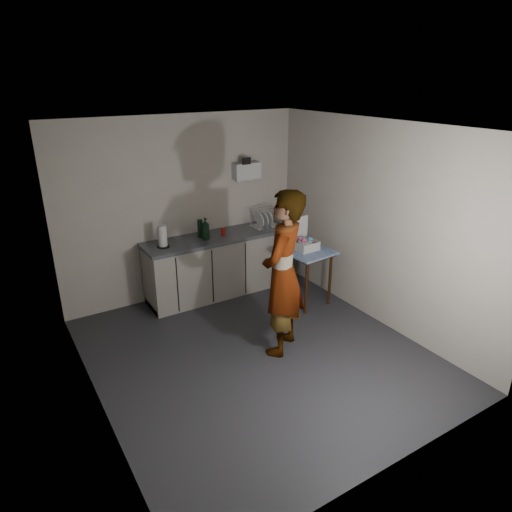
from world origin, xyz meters
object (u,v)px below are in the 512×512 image
kitchen_counter (220,266)px  paper_towel (163,237)px  standing_man (283,274)px  soda_can (223,232)px  side_table (308,257)px  soap_bottle (205,229)px  dark_bottle (200,229)px  bakery_box (304,242)px  dish_rack (265,223)px

kitchen_counter → paper_towel: (-0.86, -0.02, 0.63)m
standing_man → soda_can: bearing=-132.3°
side_table → soap_bottle: (-1.13, 0.89, 0.37)m
dark_bottle → kitchen_counter: bearing=-14.6°
standing_man → bakery_box: (0.97, 0.87, -0.07)m
paper_towel → bakery_box: (1.75, -0.84, -0.15)m
paper_towel → dish_rack: (1.63, 0.00, -0.08)m
kitchen_counter → dark_bottle: dark_bottle is taller
side_table → paper_towel: paper_towel is taller
soda_can → paper_towel: bearing=179.6°
soda_can → side_table: bearing=-47.8°
dish_rack → kitchen_counter: bearing=178.4°
standing_man → dish_rack: bearing=-154.3°
kitchen_counter → paper_towel: size_ratio=7.37×
soda_can → dark_bottle: (-0.32, 0.10, 0.07)m
kitchen_counter → paper_towel: bearing=-178.5°
paper_towel → dish_rack: 1.63m
standing_man → paper_towel: size_ratio=6.43×
dark_bottle → paper_towel: 0.60m
dish_rack → bakery_box: bakery_box is taller
dark_bottle → bakery_box: bakery_box is taller
soap_bottle → side_table: bearing=-38.3°
soda_can → dish_rack: dish_rack is taller
standing_man → dish_rack: size_ratio=4.75×
side_table → soap_bottle: size_ratio=2.55×
soap_bottle → bakery_box: (1.13, -0.81, -0.17)m
dark_bottle → bakery_box: size_ratio=0.60×
side_table → soap_bottle: 1.49m
soap_bottle → dish_rack: bearing=2.1°
paper_towel → dark_bottle: bearing=8.6°
soap_bottle → dish_rack: soap_bottle is taller
standing_man → soap_bottle: 1.69m
side_table → dish_rack: 0.98m
soap_bottle → dark_bottle: size_ratio=1.22×
dark_bottle → paper_towel: size_ratio=0.86×
soda_can → dark_bottle: 0.34m
kitchen_counter → dish_rack: 0.95m
dish_rack → paper_towel: bearing=-180.0°
side_table → soda_can: 1.28m
paper_towel → soda_can: bearing=-0.4°
dark_bottle → dish_rack: 1.04m
soda_can → dish_rack: bearing=0.6°
paper_towel → bakery_box: size_ratio=0.71×
soap_bottle → dish_rack: 1.02m
kitchen_counter → standing_man: 1.82m
soda_can → dark_bottle: bearing=162.9°
dish_rack → soap_bottle: bearing=-177.9°
standing_man → paper_towel: standing_man is taller
soda_can → paper_towel: size_ratio=0.36×
soda_can → bakery_box: 1.18m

